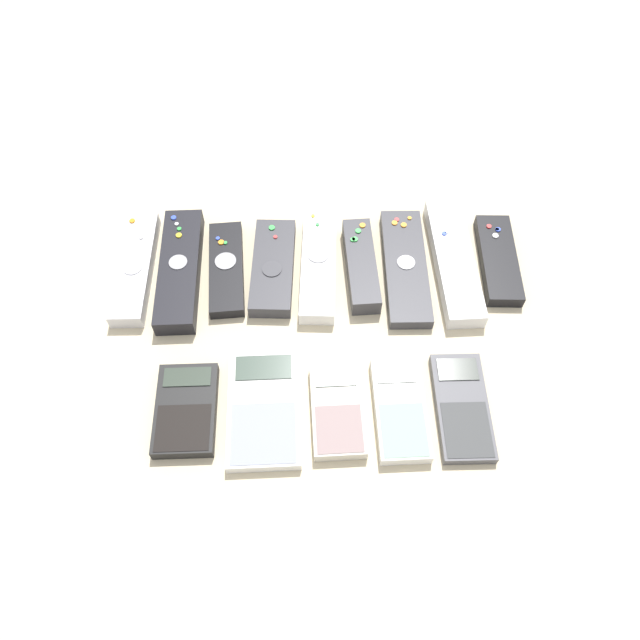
# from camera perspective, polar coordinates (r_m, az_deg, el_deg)

# --- Properties ---
(ground_plane) EXTENTS (3.00, 3.00, 0.00)m
(ground_plane) POSITION_cam_1_polar(r_m,az_deg,el_deg) (0.83, 0.05, -2.28)
(ground_plane) COLOR beige
(remote_0) EXTENTS (0.05, 0.19, 0.03)m
(remote_0) POSITION_cam_1_polar(r_m,az_deg,el_deg) (0.93, -16.53, 4.61)
(remote_0) COLOR silver
(remote_0) RESTS_ON ground_plane
(remote_1) EXTENTS (0.06, 0.20, 0.03)m
(remote_1) POSITION_cam_1_polar(r_m,az_deg,el_deg) (0.91, -12.69, 4.52)
(remote_1) COLOR black
(remote_1) RESTS_ON ground_plane
(remote_2) EXTENTS (0.06, 0.16, 0.02)m
(remote_2) POSITION_cam_1_polar(r_m,az_deg,el_deg) (0.90, -8.55, 4.68)
(remote_2) COLOR black
(remote_2) RESTS_ON ground_plane
(remote_3) EXTENTS (0.06, 0.16, 0.02)m
(remote_3) POSITION_cam_1_polar(r_m,az_deg,el_deg) (0.90, -4.32, 4.84)
(remote_3) COLOR #333338
(remote_3) RESTS_ON ground_plane
(remote_4) EXTENTS (0.06, 0.19, 0.03)m
(remote_4) POSITION_cam_1_polar(r_m,az_deg,el_deg) (0.90, -0.00, 5.12)
(remote_4) COLOR white
(remote_4) RESTS_ON ground_plane
(remote_5) EXTENTS (0.05, 0.15, 0.03)m
(remote_5) POSITION_cam_1_polar(r_m,az_deg,el_deg) (0.89, 3.77, 5.01)
(remote_5) COLOR #333338
(remote_5) RESTS_ON ground_plane
(remote_6) EXTENTS (0.06, 0.20, 0.02)m
(remote_6) POSITION_cam_1_polar(r_m,az_deg,el_deg) (0.90, 7.81, 4.83)
(remote_6) COLOR #333338
(remote_6) RESTS_ON ground_plane
(remote_7) EXTENTS (0.06, 0.22, 0.03)m
(remote_7) POSITION_cam_1_polar(r_m,az_deg,el_deg) (0.92, 12.12, 5.34)
(remote_7) COLOR white
(remote_7) RESTS_ON ground_plane
(remote_8) EXTENTS (0.06, 0.16, 0.02)m
(remote_8) POSITION_cam_1_polar(r_m,az_deg,el_deg) (0.94, 15.98, 5.33)
(remote_8) COLOR black
(remote_8) RESTS_ON ground_plane
(calculator_0) EXTENTS (0.08, 0.12, 0.02)m
(calculator_0) POSITION_cam_1_polar(r_m,az_deg,el_deg) (0.80, -12.15, -8.01)
(calculator_0) COLOR black
(calculator_0) RESTS_ON ground_plane
(calculator_1) EXTENTS (0.09, 0.16, 0.02)m
(calculator_1) POSITION_cam_1_polar(r_m,az_deg,el_deg) (0.79, -5.15, -8.05)
(calculator_1) COLOR silver
(calculator_1) RESTS_ON ground_plane
(calculator_2) EXTENTS (0.07, 0.13, 0.02)m
(calculator_2) POSITION_cam_1_polar(r_m,az_deg,el_deg) (0.78, 1.60, -8.24)
(calculator_2) COLOR beige
(calculator_2) RESTS_ON ground_plane
(calculator_3) EXTENTS (0.07, 0.14, 0.02)m
(calculator_3) POSITION_cam_1_polar(r_m,az_deg,el_deg) (0.79, 7.32, -8.05)
(calculator_3) COLOR silver
(calculator_3) RESTS_ON ground_plane
(calculator_4) EXTENTS (0.06, 0.14, 0.02)m
(calculator_4) POSITION_cam_1_polar(r_m,az_deg,el_deg) (0.80, 12.85, -7.73)
(calculator_4) COLOR #4C4C51
(calculator_4) RESTS_ON ground_plane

